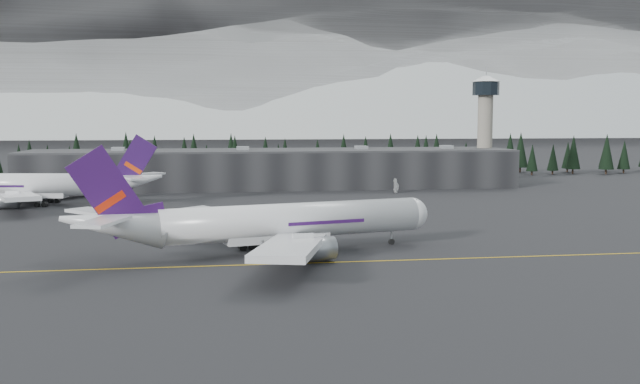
{
  "coord_description": "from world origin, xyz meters",
  "views": [
    {
      "loc": [
        -19.87,
        -111.72,
        22.59
      ],
      "look_at": [
        0.0,
        20.0,
        9.0
      ],
      "focal_mm": 40.0,
      "sensor_mm": 36.0,
      "label": 1
    }
  ],
  "objects": [
    {
      "name": "gse_vehicle_a",
      "position": [
        -45.71,
        100.23,
        0.74
      ],
      "size": [
        3.48,
        5.69,
        1.47
      ],
      "primitive_type": "imported",
      "rotation": [
        0.0,
        0.0,
        -0.21
      ],
      "color": "silver",
      "rests_on": "ground"
    },
    {
      "name": "ground",
      "position": [
        0.0,
        0.0,
        0.0
      ],
      "size": [
        1400.0,
        1400.0,
        0.0
      ],
      "primitive_type": "plane",
      "color": "black",
      "rests_on": "ground"
    },
    {
      "name": "jet_parked",
      "position": [
        -64.67,
        84.91,
        5.28
      ],
      "size": [
        63.34,
        58.04,
        18.73
      ],
      "rotation": [
        0.0,
        0.0,
        2.98
      ],
      "color": "silver",
      "rests_on": "ground"
    },
    {
      "name": "jet_main",
      "position": [
        -11.87,
        6.6,
        5.3
      ],
      "size": [
        62.89,
        57.39,
        18.78
      ],
      "rotation": [
        0.0,
        0.0,
        0.23
      ],
      "color": "silver",
      "rests_on": "ground"
    },
    {
      "name": "taxiline",
      "position": [
        0.0,
        -2.0,
        0.01
      ],
      "size": [
        400.0,
        0.4,
        0.02
      ],
      "primitive_type": "cube",
      "color": "gold",
      "rests_on": "ground"
    },
    {
      "name": "treeline",
      "position": [
        0.0,
        162.0,
        7.5
      ],
      "size": [
        360.0,
        20.0,
        15.0
      ],
      "primitive_type": "cube",
      "color": "black",
      "rests_on": "ground"
    },
    {
      "name": "mountain_ridge",
      "position": [
        0.0,
        1000.0,
        0.0
      ],
      "size": [
        4400.0,
        900.0,
        420.0
      ],
      "primitive_type": null,
      "color": "white",
      "rests_on": "ground"
    },
    {
      "name": "gse_vehicle_b",
      "position": [
        36.03,
        100.99,
        0.77
      ],
      "size": [
        4.63,
        2.11,
        1.54
      ],
      "primitive_type": "imported",
      "rotation": [
        0.0,
        0.0,
        -1.64
      ],
      "color": "silver",
      "rests_on": "ground"
    },
    {
      "name": "control_tower",
      "position": [
        75.0,
        128.0,
        23.41
      ],
      "size": [
        10.0,
        10.0,
        37.7
      ],
      "color": "gray",
      "rests_on": "ground"
    },
    {
      "name": "terminal",
      "position": [
        0.0,
        125.0,
        6.3
      ],
      "size": [
        160.0,
        30.0,
        12.6
      ],
      "color": "black",
      "rests_on": "ground"
    }
  ]
}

